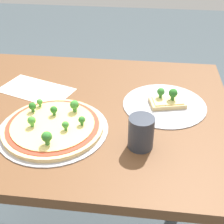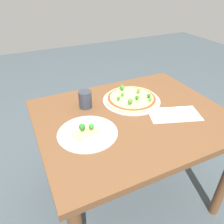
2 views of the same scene
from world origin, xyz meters
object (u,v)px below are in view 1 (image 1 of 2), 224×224
object	(u,v)px
dining_table	(85,129)
drinking_cup	(141,133)
pizza_tray_slice	(166,103)
pizza_tray_whole	(53,126)

from	to	relation	value
dining_table	drinking_cup	world-z (taller)	drinking_cup
dining_table	pizza_tray_slice	size ratio (longest dim) A/B	3.49
pizza_tray_whole	drinking_cup	bearing A→B (deg)	170.26
pizza_tray_whole	pizza_tray_slice	size ratio (longest dim) A/B	1.18
pizza_tray_slice	drinking_cup	xyz separation A→B (m)	(0.08, 0.25, 0.04)
dining_table	drinking_cup	size ratio (longest dim) A/B	10.25
drinking_cup	pizza_tray_slice	bearing A→B (deg)	-108.44
drinking_cup	dining_table	bearing A→B (deg)	-42.21
pizza_tray_slice	drinking_cup	world-z (taller)	drinking_cup
pizza_tray_whole	pizza_tray_slice	bearing A→B (deg)	-152.07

